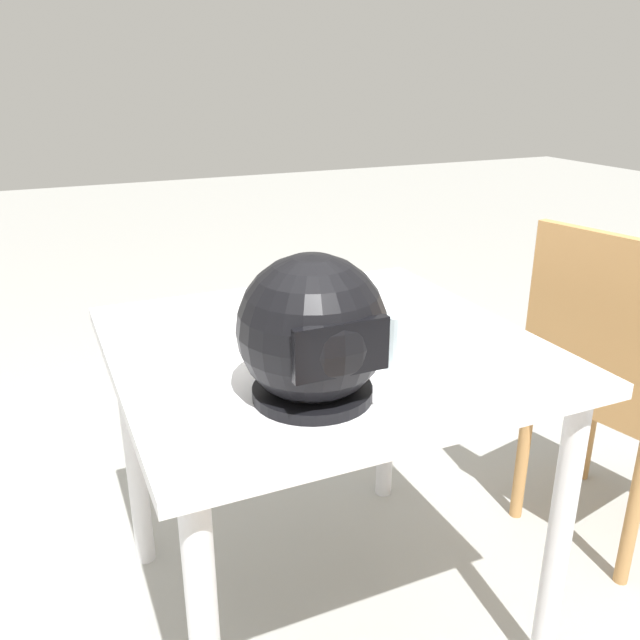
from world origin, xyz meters
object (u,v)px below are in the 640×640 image
motorcycle_helmet (312,332)px  chair_side (608,376)px  dining_table (324,384)px  drinking_glass (398,340)px  pizza (316,306)px

motorcycle_helmet → chair_side: 0.99m
dining_table → drinking_glass: drinking_glass is taller
dining_table → motorcycle_helmet: bearing=61.4°
dining_table → drinking_glass: size_ratio=8.04×
motorcycle_helmet → pizza: bearing=-114.4°
pizza → chair_side: (-0.75, 0.20, -0.24)m
dining_table → chair_side: (-0.79, 0.05, -0.11)m
motorcycle_helmet → drinking_glass: 0.22m
pizza → motorcycle_helmet: motorcycle_helmet is taller
pizza → drinking_glass: (-0.04, 0.31, 0.03)m
dining_table → chair_side: chair_side is taller
pizza → motorcycle_helmet: (0.17, 0.37, 0.10)m
dining_table → motorcycle_helmet: 0.34m
drinking_glass → chair_side: 0.77m
drinking_glass → pizza: bearing=-83.6°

